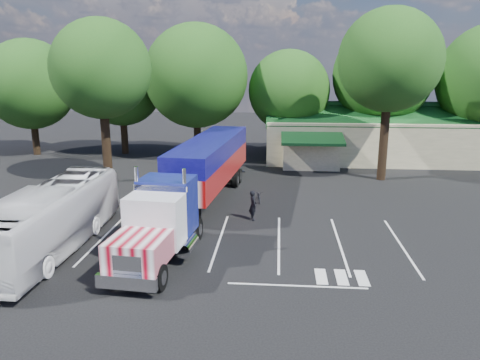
# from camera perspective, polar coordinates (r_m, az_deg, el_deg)

# --- Properties ---
(ground) EXTENTS (120.00, 120.00, 0.00)m
(ground) POSITION_cam_1_polar(r_m,az_deg,el_deg) (31.08, -1.13, -3.30)
(ground) COLOR black
(ground) RESTS_ON ground
(event_hall) EXTENTS (24.20, 14.12, 5.55)m
(event_hall) POSITION_cam_1_polar(r_m,az_deg,el_deg) (49.01, 17.36, 5.17)
(event_hall) COLOR beige
(event_hall) RESTS_ON ground
(tree_row_a) EXTENTS (9.00, 9.00, 11.68)m
(tree_row_a) POSITION_cam_1_polar(r_m,az_deg,el_deg) (52.42, -24.24, 10.58)
(tree_row_a) COLOR black
(tree_row_a) RESTS_ON ground
(tree_row_b) EXTENTS (8.40, 8.40, 11.35)m
(tree_row_b) POSITION_cam_1_polar(r_m,az_deg,el_deg) (49.99, -14.27, 11.23)
(tree_row_b) COLOR black
(tree_row_b) RESTS_ON ground
(tree_row_c) EXTENTS (10.00, 10.00, 13.05)m
(tree_row_c) POSITION_cam_1_polar(r_m,az_deg,el_deg) (46.41, -5.38, 12.52)
(tree_row_c) COLOR black
(tree_row_c) RESTS_ON ground
(tree_row_d) EXTENTS (8.00, 8.00, 10.60)m
(tree_row_d) POSITION_cam_1_polar(r_m,az_deg,el_deg) (47.08, 6.00, 10.75)
(tree_row_d) COLOR black
(tree_row_d) RESTS_ON ground
(tree_row_e) EXTENTS (9.60, 9.60, 12.90)m
(tree_row_e) POSITION_cam_1_polar(r_m,az_deg,el_deg) (48.53, 16.96, 12.10)
(tree_row_e) COLOR black
(tree_row_e) RESTS_ON ground
(tree_near_left) EXTENTS (7.60, 7.60, 12.65)m
(tree_near_left) POSITION_cam_1_polar(r_m,az_deg,el_deg) (38.00, -16.58, 12.82)
(tree_near_left) COLOR black
(tree_near_left) RESTS_ON ground
(tree_near_right) EXTENTS (8.00, 8.00, 13.50)m
(tree_near_right) POSITION_cam_1_polar(r_m,az_deg,el_deg) (38.91, 17.80, 13.71)
(tree_near_right) COLOR black
(tree_near_right) RESTS_ON ground
(semi_truck) EXTENTS (4.79, 21.49, 4.47)m
(semi_truck) POSITION_cam_1_polar(r_m,az_deg,el_deg) (29.61, -4.91, 0.83)
(semi_truck) COLOR black
(semi_truck) RESTS_ON ground
(woman) EXTENTS (0.65, 0.78, 1.83)m
(woman) POSITION_cam_1_polar(r_m,az_deg,el_deg) (28.38, 1.58, -3.08)
(woman) COLOR black
(woman) RESTS_ON ground
(bicycle) EXTENTS (0.73, 1.59, 0.81)m
(bicycle) POSITION_cam_1_polar(r_m,az_deg,el_deg) (32.15, 2.32, -1.96)
(bicycle) COLOR black
(bicycle) RESTS_ON ground
(tour_bus) EXTENTS (2.86, 11.94, 3.32)m
(tour_bus) POSITION_cam_1_polar(r_m,az_deg,el_deg) (25.49, -22.02, -4.42)
(tour_bus) COLOR silver
(tour_bus) RESTS_ON ground
(silver_sedan) EXTENTS (4.74, 1.88, 1.53)m
(silver_sedan) POSITION_cam_1_polar(r_m,az_deg,el_deg) (44.97, 14.96, 2.71)
(silver_sedan) COLOR #A4A6AB
(silver_sedan) RESTS_ON ground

